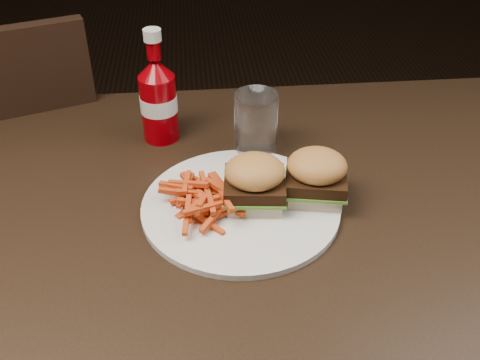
{
  "coord_description": "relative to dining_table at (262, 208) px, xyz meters",
  "views": [
    {
      "loc": [
        -0.1,
        -0.72,
        1.31
      ],
      "look_at": [
        -0.04,
        -0.01,
        0.8
      ],
      "focal_mm": 42.0,
      "sensor_mm": 36.0,
      "label": 1
    }
  ],
  "objects": [
    {
      "name": "tumbler",
      "position": [
        0.01,
        0.14,
        0.08
      ],
      "size": [
        0.09,
        0.09,
        0.12
      ],
      "primitive_type": "cylinder",
      "rotation": [
        0.0,
        0.0,
        -0.21
      ],
      "color": "white",
      "rests_on": "dining_table"
    },
    {
      "name": "plate",
      "position": [
        -0.04,
        -0.02,
        0.03
      ],
      "size": [
        0.31,
        0.31,
        0.01
      ],
      "primitive_type": "cylinder",
      "color": "white",
      "rests_on": "dining_table"
    },
    {
      "name": "sandwich_half_a",
      "position": [
        -0.02,
        -0.02,
        0.04
      ],
      "size": [
        0.09,
        0.09,
        0.02
      ],
      "primitive_type": "cube",
      "rotation": [
        0.0,
        0.0,
        -0.11
      ],
      "color": "beige",
      "rests_on": "plate"
    },
    {
      "name": "sandwich_half_b",
      "position": [
        0.08,
        -0.01,
        0.04
      ],
      "size": [
        0.1,
        0.09,
        0.02
      ],
      "primitive_type": "cube",
      "rotation": [
        0.0,
        0.0,
        -0.19
      ],
      "color": "beige",
      "rests_on": "plate"
    },
    {
      "name": "fries_pile",
      "position": [
        -0.1,
        -0.03,
        0.05
      ],
      "size": [
        0.13,
        0.13,
        0.04
      ],
      "primitive_type": null,
      "rotation": [
        0.0,
        0.0,
        0.17
      ],
      "color": "#C45122",
      "rests_on": "plate"
    },
    {
      "name": "dining_table",
      "position": [
        0.0,
        0.0,
        0.0
      ],
      "size": [
        1.2,
        0.8,
        0.04
      ],
      "primitive_type": "cube",
      "color": "black",
      "rests_on": "ground"
    },
    {
      "name": "ketchup_bottle",
      "position": [
        -0.17,
        0.21,
        0.08
      ],
      "size": [
        0.08,
        0.08,
        0.13
      ],
      "primitive_type": "cylinder",
      "rotation": [
        0.0,
        0.0,
        -0.22
      ],
      "color": "#870006",
      "rests_on": "dining_table"
    },
    {
      "name": "chair_far",
      "position": [
        -0.59,
        0.51,
        -0.3
      ],
      "size": [
        0.59,
        0.59,
        0.04
      ],
      "primitive_type": "cube",
      "rotation": [
        0.0,
        0.0,
        3.48
      ],
      "color": "black",
      "rests_on": "ground"
    }
  ]
}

